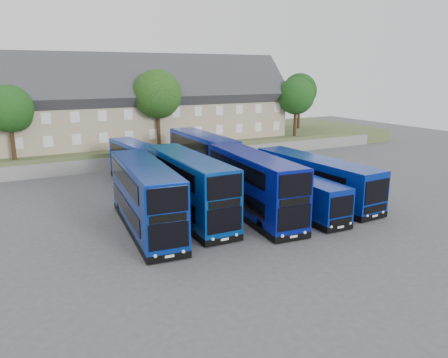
% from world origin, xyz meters
% --- Properties ---
extents(ground, '(120.00, 120.00, 0.00)m').
position_xyz_m(ground, '(0.00, 0.00, 0.00)').
color(ground, '#4A4A50').
rests_on(ground, ground).
extents(retaining_wall, '(70.00, 0.40, 1.50)m').
position_xyz_m(retaining_wall, '(0.00, 24.00, 0.75)').
color(retaining_wall, slate).
rests_on(retaining_wall, ground).
extents(earth_bank, '(80.00, 20.00, 2.00)m').
position_xyz_m(earth_bank, '(0.00, 34.00, 1.00)').
color(earth_bank, '#4E5A33').
rests_on(earth_bank, ground).
extents(terrace_row, '(48.00, 10.40, 11.20)m').
position_xyz_m(terrace_row, '(-3.00, 30.00, 6.60)').
color(terrace_row, tan).
rests_on(terrace_row, earth_bank).
extents(dd_front_left, '(3.87, 12.12, 4.74)m').
position_xyz_m(dd_front_left, '(-6.81, 3.75, 2.33)').
color(dd_front_left, navy).
rests_on(dd_front_left, ground).
extents(dd_front_mid, '(3.05, 12.16, 4.81)m').
position_xyz_m(dd_front_mid, '(-3.13, 4.69, 2.36)').
color(dd_front_mid, navy).
rests_on(dd_front_mid, ground).
extents(dd_front_right, '(3.82, 12.23, 4.79)m').
position_xyz_m(dd_front_right, '(1.49, 2.95, 2.35)').
color(dd_front_right, '#06107D').
rests_on(dd_front_right, ground).
extents(dd_rear_left, '(3.09, 10.33, 4.05)m').
position_xyz_m(dd_rear_left, '(-3.48, 16.33, 1.99)').
color(dd_rear_left, '#08289F').
rests_on(dd_rear_left, ground).
extents(dd_rear_right, '(3.01, 11.92, 4.71)m').
position_xyz_m(dd_rear_right, '(2.97, 15.20, 2.32)').
color(dd_rear_right, '#071F92').
rests_on(dd_rear_right, ground).
extents(coach_east_a, '(2.62, 11.12, 3.02)m').
position_xyz_m(coach_east_a, '(5.06, 2.40, 1.48)').
color(coach_east_a, navy).
rests_on(coach_east_a, ground).
extents(coach_east_b, '(3.47, 13.53, 3.67)m').
position_xyz_m(coach_east_b, '(8.56, 4.20, 1.80)').
color(coach_east_b, navy).
rests_on(coach_east_b, ground).
extents(tree_west, '(4.80, 4.80, 7.65)m').
position_xyz_m(tree_west, '(-13.85, 25.10, 7.05)').
color(tree_west, '#382314').
rests_on(tree_west, earth_bank).
extents(tree_mid, '(5.76, 5.76, 9.18)m').
position_xyz_m(tree_mid, '(2.15, 25.60, 8.07)').
color(tree_mid, '#382314').
rests_on(tree_mid, earth_bank).
extents(tree_east, '(5.12, 5.12, 8.16)m').
position_xyz_m(tree_east, '(22.15, 25.10, 7.39)').
color(tree_east, '#382314').
rests_on(tree_east, earth_bank).
extents(tree_far, '(5.44, 5.44, 8.67)m').
position_xyz_m(tree_far, '(28.15, 32.10, 7.73)').
color(tree_far, '#382314').
rests_on(tree_far, earth_bank).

